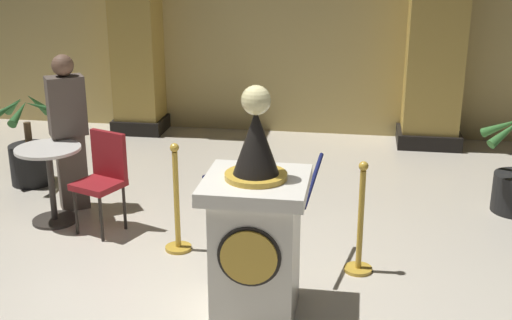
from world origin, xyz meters
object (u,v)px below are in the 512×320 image
Objects in this scene: pedestal_clock at (256,230)px; cafe_chair_red at (103,173)px; stanchion_far at (177,214)px; cafe_table at (50,175)px; potted_palm_left at (30,154)px; bystander_guest at (69,129)px; stanchion_near at (360,234)px.

pedestal_clock is 2.09m from cafe_chair_red.
stanchion_far reaches higher than cafe_table.
potted_palm_left reaches higher than cafe_table.
stanchion_far is 1.05× the size of cafe_chair_red.
stanchion_far is 0.63× the size of bystander_guest.
pedestal_clock is 1.78× the size of stanchion_near.
bystander_guest is at bearing 81.79° from cafe_table.
bystander_guest reaches higher than stanchion_far.
stanchion_near is 0.61× the size of bystander_guest.
potted_palm_left is 1.25m from cafe_table.
cafe_chair_red is (0.58, -0.08, 0.08)m from cafe_table.
stanchion_far is at bearing 132.95° from pedestal_clock.
stanchion_far is 1.30× the size of cafe_table.
bystander_guest is 1.68× the size of cafe_chair_red.
pedestal_clock is 3.80m from potted_palm_left.
cafe_table is 0.59m from cafe_chair_red.
pedestal_clock is 1.63× the size of potted_palm_left.
potted_palm_left is at bearing 146.29° from stanchion_far.
stanchion_far is 0.90m from cafe_chair_red.
pedestal_clock reaches higher than potted_palm_left.
pedestal_clock is at bearing -30.79° from cafe_table.
cafe_chair_red is at bearing -7.84° from cafe_table.
bystander_guest reaches higher than stanchion_near.
bystander_guest is (-1.33, 0.79, 0.50)m from stanchion_far.
bystander_guest is (-2.19, 1.71, 0.18)m from pedestal_clock.
bystander_guest is (0.79, -0.62, 0.50)m from potted_palm_left.
stanchion_near is at bearing 45.42° from pedestal_clock.
cafe_chair_red is (1.31, -1.08, 0.23)m from potted_palm_left.
potted_palm_left is at bearing 140.54° from cafe_chair_red.
pedestal_clock is at bearing -134.58° from stanchion_near.
potted_palm_left is at bearing 126.25° from cafe_table.
pedestal_clock is 2.26× the size of cafe_table.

